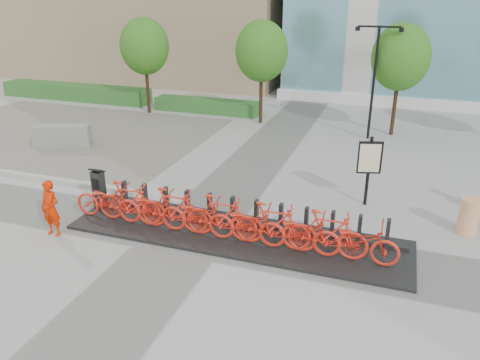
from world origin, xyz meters
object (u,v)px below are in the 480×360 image
(kiosk, at_px, (99,188))
(bike_0, at_px, (108,201))
(worker_red, at_px, (51,208))
(construction_barrel, at_px, (469,216))
(map_sign, at_px, (369,161))
(jersey_barrier, at_px, (62,136))

(kiosk, bearing_deg, bike_0, -33.75)
(bike_0, height_order, worker_red, worker_red)
(kiosk, distance_m, construction_barrel, 10.96)
(worker_red, bearing_deg, map_sign, 33.71)
(bike_0, distance_m, construction_barrel, 10.39)
(map_sign, bearing_deg, construction_barrel, -35.54)
(kiosk, relative_size, construction_barrel, 1.24)
(jersey_barrier, relative_size, map_sign, 1.07)
(construction_barrel, height_order, jersey_barrier, construction_barrel)
(jersey_barrier, bearing_deg, bike_0, -64.55)
(worker_red, distance_m, map_sign, 9.53)
(kiosk, relative_size, worker_red, 0.81)
(construction_barrel, xyz_separation_m, map_sign, (-2.91, 1.01, 0.98))
(bike_0, relative_size, construction_barrel, 2.03)
(construction_barrel, bearing_deg, kiosk, -169.17)
(bike_0, xyz_separation_m, jersey_barrier, (-6.02, 5.50, -0.18))
(construction_barrel, distance_m, map_sign, 3.23)
(bike_0, distance_m, worker_red, 1.60)
(kiosk, height_order, jersey_barrier, kiosk)
(construction_barrel, relative_size, map_sign, 0.46)
(map_sign, bearing_deg, bike_0, -169.28)
(jersey_barrier, bearing_deg, kiosk, -64.87)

